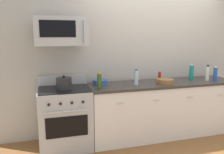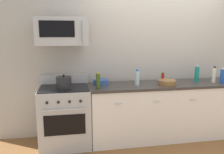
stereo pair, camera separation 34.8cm
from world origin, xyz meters
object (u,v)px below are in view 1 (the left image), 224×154
(bottle_water_clear, at_px, (136,77))
(bowl_wooden_salad, at_px, (165,81))
(bottle_olive_oil, at_px, (99,81))
(microwave, at_px, (61,31))
(bottle_hot_sauce_red, at_px, (160,77))
(bottle_vinegar_white, at_px, (208,73))
(bottle_sparkling_teal, at_px, (191,72))
(range_oven, at_px, (65,117))
(stockpot, at_px, (64,83))
(bottle_soda_blue, at_px, (215,74))
(bowl_blue_mixing, at_px, (100,82))

(bottle_water_clear, distance_m, bowl_wooden_salad, 0.48)
(bottle_olive_oil, relative_size, bottle_water_clear, 0.98)
(microwave, xyz_separation_m, bottle_water_clear, (1.12, -0.10, -0.71))
(bottle_water_clear, xyz_separation_m, bowl_wooden_salad, (0.47, -0.06, -0.08))
(bowl_wooden_salad, bearing_deg, bottle_hot_sauce_red, 85.47)
(bottle_vinegar_white, bearing_deg, bottle_sparkling_teal, 152.74)
(range_oven, relative_size, stockpot, 4.80)
(bottle_soda_blue, xyz_separation_m, stockpot, (-2.53, 0.11, -0.03))
(bottle_soda_blue, xyz_separation_m, bottle_vinegar_white, (-0.09, 0.08, 0.01))
(bottle_sparkling_teal, bearing_deg, bowl_wooden_salad, -164.70)
(bottle_vinegar_white, relative_size, stockpot, 1.22)
(bottle_sparkling_teal, bearing_deg, bottle_hot_sauce_red, 174.81)
(range_oven, xyz_separation_m, bottle_soda_blue, (2.53, -0.16, 0.57))
(bottle_soda_blue, relative_size, bowl_wooden_salad, 0.91)
(bowl_blue_mixing, height_order, stockpot, stockpot)
(bottle_water_clear, xyz_separation_m, stockpot, (-1.13, 0.01, -0.03))
(bottle_olive_oil, distance_m, bowl_wooden_salad, 1.11)
(bottle_soda_blue, bearing_deg, range_oven, 176.38)
(bottle_sparkling_teal, height_order, bottle_water_clear, bottle_sparkling_teal)
(bottle_hot_sauce_red, bearing_deg, bowl_wooden_salad, -94.53)
(bottle_vinegar_white, bearing_deg, bottle_water_clear, 179.10)
(bottle_sparkling_teal, bearing_deg, microwave, 179.96)
(microwave, height_order, bottle_vinegar_white, microwave)
(bottle_vinegar_white, bearing_deg, bottle_hot_sauce_red, 167.96)
(range_oven, relative_size, bottle_hot_sauce_red, 6.33)
(bowl_blue_mixing, distance_m, stockpot, 0.60)
(bottle_soda_blue, height_order, bottle_olive_oil, bottle_soda_blue)
(bottle_vinegar_white, distance_m, bottle_olive_oil, 1.95)
(range_oven, height_order, bottle_vinegar_white, bottle_vinegar_white)
(bottle_vinegar_white, height_order, bottle_hot_sauce_red, bottle_vinegar_white)
(range_oven, bearing_deg, bowl_blue_mixing, 10.19)
(microwave, distance_m, bottle_olive_oil, 0.90)
(bottle_hot_sauce_red, distance_m, bottle_sparkling_teal, 0.59)
(microwave, relative_size, bottle_water_clear, 2.97)
(microwave, xyz_separation_m, bottle_vinegar_white, (2.44, -0.12, -0.70))
(range_oven, height_order, bottle_hot_sauce_red, bottle_hot_sauce_red)
(bowl_wooden_salad, xyz_separation_m, stockpot, (-1.60, 0.07, 0.04))
(bottle_vinegar_white, relative_size, bowl_blue_mixing, 1.14)
(microwave, xyz_separation_m, bottle_olive_oil, (0.50, -0.23, -0.71))
(range_oven, height_order, bowl_blue_mixing, range_oven)
(bowl_blue_mixing, height_order, bowl_wooden_salad, bowl_blue_mixing)
(range_oven, xyz_separation_m, bottle_sparkling_teal, (2.20, 0.04, 0.58))
(bottle_sparkling_teal, xyz_separation_m, bowl_wooden_salad, (-0.60, -0.17, -0.09))
(bottle_sparkling_teal, bearing_deg, bottle_water_clear, -174.60)
(bottle_water_clear, bearing_deg, bottle_hot_sauce_red, 17.54)
(microwave, height_order, bottle_olive_oil, microwave)
(range_oven, bearing_deg, bottle_soda_blue, -3.62)
(bottle_vinegar_white, height_order, bowl_blue_mixing, bottle_vinegar_white)
(bowl_blue_mixing, bearing_deg, range_oven, -169.81)
(bottle_hot_sauce_red, bearing_deg, range_oven, -176.58)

